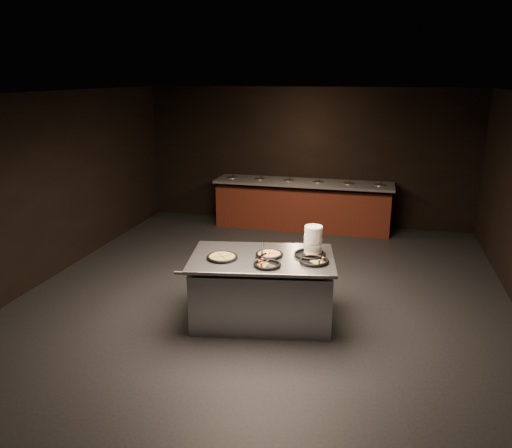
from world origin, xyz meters
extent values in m
cube|color=black|center=(0.00, 0.00, -0.01)|extent=(7.00, 8.00, 0.01)
cube|color=black|center=(0.00, 0.00, 2.90)|extent=(7.00, 8.00, 0.01)
cube|color=black|center=(0.00, 4.00, 1.45)|extent=(7.00, 0.01, 2.90)
cube|color=black|center=(0.00, -4.00, 1.45)|extent=(7.00, 0.01, 2.90)
cube|color=black|center=(-3.50, 0.00, 1.45)|extent=(0.01, 8.00, 2.90)
cube|color=#5D1F16|center=(0.00, 3.58, 0.43)|extent=(3.60, 0.75, 0.85)
cube|color=#59595D|center=(0.00, 3.58, 0.97)|extent=(3.70, 0.83, 0.05)
cube|color=#3E230E|center=(0.00, 3.58, 0.04)|extent=(3.60, 0.69, 0.08)
cylinder|color=#AAACB1|center=(-1.55, 3.58, 0.98)|extent=(0.22, 0.22, 0.08)
cylinder|color=#4A762F|center=(-1.55, 3.58, 1.00)|extent=(0.19, 0.19, 0.02)
cylinder|color=black|center=(-1.52, 3.56, 1.09)|extent=(0.04, 0.10, 0.19)
cylinder|color=#AAACB1|center=(-0.93, 3.58, 0.98)|extent=(0.22, 0.22, 0.08)
cylinder|color=#4A762F|center=(-0.93, 3.58, 1.00)|extent=(0.19, 0.19, 0.02)
cylinder|color=black|center=(-0.90, 3.56, 1.09)|extent=(0.04, 0.10, 0.19)
cylinder|color=#AAACB1|center=(-0.31, 3.58, 0.98)|extent=(0.22, 0.22, 0.08)
cylinder|color=#4A762F|center=(-0.31, 3.58, 1.00)|extent=(0.19, 0.19, 0.02)
cylinder|color=black|center=(-0.28, 3.56, 1.09)|extent=(0.04, 0.10, 0.19)
cylinder|color=#AAACB1|center=(0.31, 3.58, 0.98)|extent=(0.22, 0.22, 0.08)
cylinder|color=#4A762F|center=(0.31, 3.58, 1.00)|extent=(0.19, 0.19, 0.02)
cylinder|color=black|center=(0.34, 3.56, 1.09)|extent=(0.04, 0.10, 0.19)
cylinder|color=#AAACB1|center=(0.93, 3.58, 0.98)|extent=(0.22, 0.22, 0.08)
cylinder|color=#4A762F|center=(0.93, 3.58, 1.00)|extent=(0.19, 0.19, 0.02)
cylinder|color=black|center=(0.96, 3.56, 1.09)|extent=(0.04, 0.10, 0.19)
cylinder|color=#AAACB1|center=(1.55, 3.58, 0.98)|extent=(0.22, 0.22, 0.08)
cylinder|color=#4A762F|center=(1.55, 3.58, 1.00)|extent=(0.19, 0.19, 0.02)
cylinder|color=black|center=(1.58, 3.56, 1.09)|extent=(0.04, 0.10, 0.19)
cube|color=#AAACB1|center=(0.12, -0.67, 0.40)|extent=(1.92, 1.37, 0.79)
cube|color=#AAACB1|center=(0.12, -0.67, 0.86)|extent=(2.02, 1.46, 0.04)
cylinder|color=#AAACB1|center=(0.12, -1.25, 0.86)|extent=(1.83, 0.36, 0.04)
cylinder|color=white|center=(0.74, -0.36, 1.06)|extent=(0.24, 0.24, 0.36)
cylinder|color=black|center=(-0.36, -0.86, 0.89)|extent=(0.37, 0.37, 0.01)
torus|color=black|center=(-0.36, -0.86, 0.90)|extent=(0.40, 0.40, 0.04)
torus|color=#946026|center=(-0.36, -0.86, 0.91)|extent=(0.34, 0.34, 0.03)
cylinder|color=#A89343|center=(-0.36, -0.86, 0.90)|extent=(0.29, 0.29, 0.02)
cube|color=black|center=(-0.36, -0.86, 0.91)|extent=(0.19, 0.23, 0.00)
cube|color=black|center=(-0.36, -0.86, 0.91)|extent=(0.23, 0.19, 0.00)
cylinder|color=black|center=(0.21, -0.61, 0.89)|extent=(0.34, 0.34, 0.01)
torus|color=black|center=(0.21, -0.61, 0.90)|extent=(0.36, 0.36, 0.04)
torus|color=#946026|center=(0.21, -0.61, 0.91)|extent=(0.30, 0.30, 0.03)
cylinder|color=#D5924D|center=(0.21, -0.61, 0.90)|extent=(0.26, 0.26, 0.02)
cube|color=black|center=(0.21, -0.61, 0.91)|extent=(0.04, 0.25, 0.00)
cube|color=black|center=(0.21, -0.61, 0.91)|extent=(0.25, 0.04, 0.00)
cylinder|color=black|center=(0.72, -0.48, 0.89)|extent=(0.39, 0.39, 0.01)
torus|color=black|center=(0.72, -0.48, 0.90)|extent=(0.41, 0.41, 0.04)
cylinder|color=black|center=(0.26, -0.97, 0.89)|extent=(0.32, 0.32, 0.01)
torus|color=black|center=(0.26, -0.97, 0.90)|extent=(0.34, 0.34, 0.04)
cylinder|color=black|center=(0.80, -0.71, 0.89)|extent=(0.35, 0.35, 0.01)
torus|color=black|center=(0.80, -0.71, 0.90)|extent=(0.37, 0.37, 0.04)
cube|color=#AAACB1|center=(0.09, -0.56, 0.90)|extent=(0.13, 0.15, 0.00)
cylinder|color=black|center=(0.14, -0.73, 0.99)|extent=(0.07, 0.22, 0.15)
cylinder|color=#AAACB1|center=(0.11, -0.65, 0.94)|extent=(0.04, 0.11, 0.09)
cube|color=#AAACB1|center=(0.31, -1.02, 0.90)|extent=(0.15, 0.15, 0.00)
cylinder|color=black|center=(0.17, -0.93, 0.99)|extent=(0.18, 0.15, 0.15)
cylinder|color=#AAACB1|center=(0.24, -0.97, 0.94)|extent=(0.10, 0.08, 0.09)
camera|label=1|loc=(1.51, -6.55, 3.15)|focal=35.00mm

